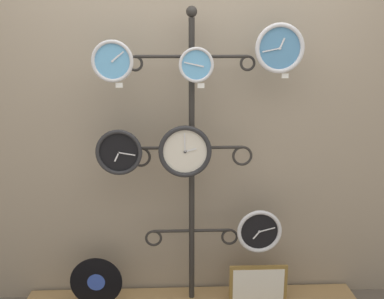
# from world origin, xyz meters

# --- Properties ---
(shop_wall) EXTENTS (4.40, 0.04, 2.80)m
(shop_wall) POSITION_xyz_m (0.00, 0.57, 1.40)
(shop_wall) COLOR gray
(shop_wall) RESTS_ON ground_plane
(display_stand) EXTENTS (0.76, 0.33, 1.93)m
(display_stand) POSITION_xyz_m (0.00, 0.41, 0.71)
(display_stand) COLOR #282623
(display_stand) RESTS_ON ground_plane
(clock_top_left) EXTENTS (0.24, 0.04, 0.24)m
(clock_top_left) POSITION_xyz_m (-0.45, 0.30, 1.62)
(clock_top_left) COLOR #60A8DB
(clock_top_center) EXTENTS (0.20, 0.04, 0.20)m
(clock_top_center) POSITION_xyz_m (0.02, 0.30, 1.60)
(clock_top_center) COLOR #60A8DB
(clock_top_right) EXTENTS (0.29, 0.04, 0.29)m
(clock_top_right) POSITION_xyz_m (0.50, 0.32, 1.69)
(clock_top_right) COLOR #4C84B2
(clock_middle_left) EXTENTS (0.28, 0.04, 0.28)m
(clock_middle_left) POSITION_xyz_m (-0.44, 0.33, 1.08)
(clock_middle_left) COLOR black
(clock_middle_center) EXTENTS (0.32, 0.04, 0.32)m
(clock_middle_center) POSITION_xyz_m (-0.04, 0.32, 1.09)
(clock_middle_center) COLOR silver
(clock_bottom_right) EXTENTS (0.28, 0.04, 0.28)m
(clock_bottom_right) POSITION_xyz_m (0.42, 0.30, 0.58)
(clock_bottom_right) COLOR black
(vinyl_record) EXTENTS (0.33, 0.01, 0.33)m
(vinyl_record) POSITION_xyz_m (-0.62, 0.33, 0.23)
(vinyl_record) COLOR black
(vinyl_record) RESTS_ON low_shelf
(picture_frame) EXTENTS (0.38, 0.02, 0.26)m
(picture_frame) POSITION_xyz_m (0.43, 0.32, 0.19)
(picture_frame) COLOR olive
(picture_frame) RESTS_ON low_shelf
(price_tag_upper) EXTENTS (0.04, 0.00, 0.03)m
(price_tag_upper) POSITION_xyz_m (-0.42, 0.30, 1.49)
(price_tag_upper) COLOR white
(price_tag_mid) EXTENTS (0.04, 0.00, 0.03)m
(price_tag_mid) POSITION_xyz_m (0.05, 0.30, 1.48)
(price_tag_mid) COLOR white
(price_tag_lower) EXTENTS (0.04, 0.00, 0.03)m
(price_tag_lower) POSITION_xyz_m (0.54, 0.32, 1.54)
(price_tag_lower) COLOR white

